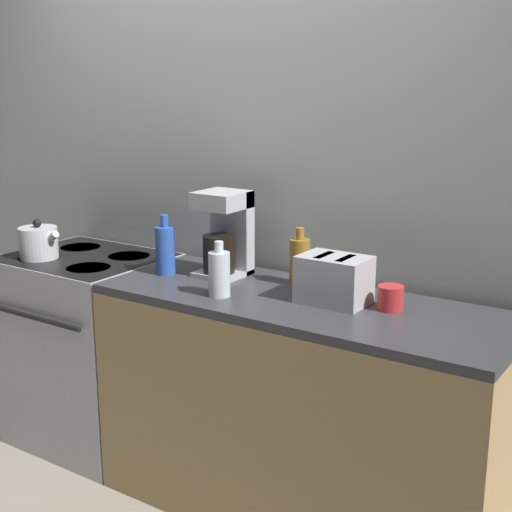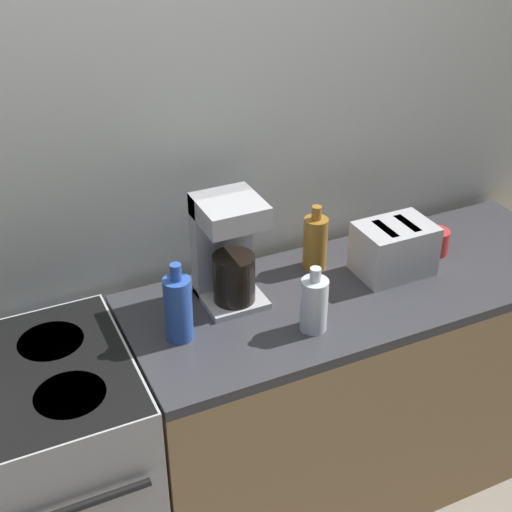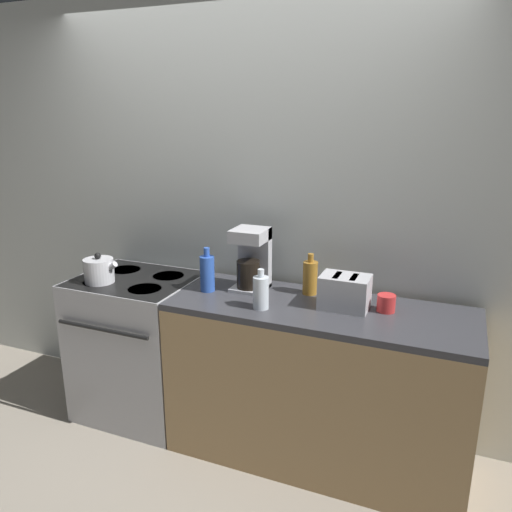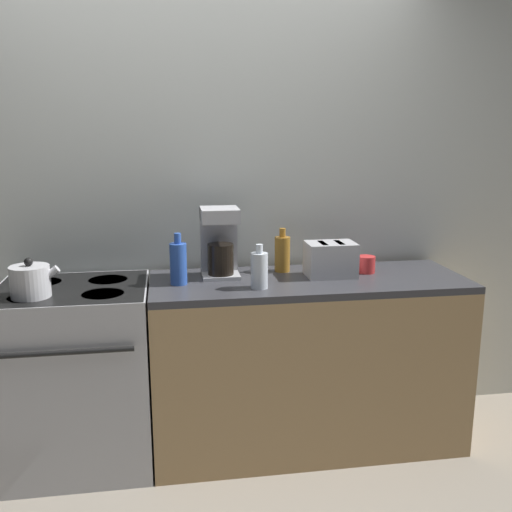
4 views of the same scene
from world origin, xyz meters
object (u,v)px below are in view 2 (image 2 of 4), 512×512
at_px(stove, 27,493).
at_px(bottle_amber, 315,242).
at_px(toaster, 394,249).
at_px(coffee_maker, 228,248).
at_px(cup_red, 435,242).
at_px(bottle_blue, 178,308).
at_px(bottle_clear, 314,304).

xyz_separation_m(stove, bottle_amber, (1.07, 0.16, 0.55)).
bearing_deg(toaster, coffee_maker, 170.37).
bearing_deg(bottle_amber, stove, -171.68).
bearing_deg(coffee_maker, cup_red, -4.24).
height_order(bottle_amber, cup_red, bottle_amber).
bearing_deg(toaster, bottle_blue, -177.15).
bearing_deg(bottle_blue, bottle_clear, -18.84).
xyz_separation_m(coffee_maker, bottle_blue, (-0.22, -0.14, -0.08)).
bearing_deg(bottle_blue, bottle_amber, 17.55).
distance_m(stove, bottle_amber, 1.21).
bearing_deg(stove, toaster, 0.90).
relative_size(coffee_maker, bottle_amber, 1.53).
height_order(stove, bottle_clear, bottle_clear).
bearing_deg(bottle_blue, toaster, 2.85).
xyz_separation_m(toaster, bottle_blue, (-0.78, -0.04, 0.02)).
relative_size(coffee_maker, cup_red, 3.80).
height_order(bottle_blue, cup_red, bottle_blue).
relative_size(stove, cup_red, 9.73).
xyz_separation_m(bottle_amber, cup_red, (0.44, -0.10, -0.05)).
relative_size(bottle_blue, bottle_clear, 1.19).
xyz_separation_m(bottle_blue, bottle_clear, (0.38, -0.13, -0.02)).
distance_m(stove, coffee_maker, 0.97).
bearing_deg(coffee_maker, bottle_amber, 6.83).
bearing_deg(stove, bottle_amber, 8.32).
distance_m(bottle_blue, cup_red, 1.00).
distance_m(bottle_blue, bottle_amber, 0.58).
height_order(coffee_maker, bottle_clear, coffee_maker).
distance_m(bottle_amber, cup_red, 0.45).
height_order(stove, coffee_maker, coffee_maker).
bearing_deg(bottle_amber, cup_red, -12.68).
height_order(coffee_maker, bottle_blue, coffee_maker).
height_order(stove, bottle_amber, bottle_amber).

